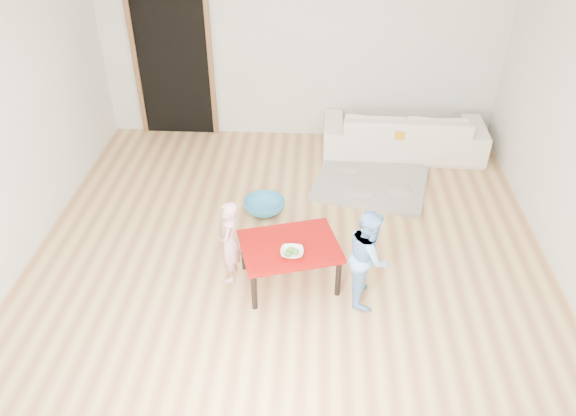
# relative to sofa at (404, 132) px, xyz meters

# --- Properties ---
(floor) EXTENTS (5.00, 5.00, 0.01)m
(floor) POSITION_rel_sofa_xyz_m (-1.32, -2.05, -0.29)
(floor) COLOR #A57046
(floor) RESTS_ON ground
(back_wall) EXTENTS (5.00, 0.02, 2.60)m
(back_wall) POSITION_rel_sofa_xyz_m (-1.32, 0.45, 1.01)
(back_wall) COLOR silver
(back_wall) RESTS_ON floor
(left_wall) EXTENTS (0.02, 5.00, 2.60)m
(left_wall) POSITION_rel_sofa_xyz_m (-3.82, -2.05, 1.01)
(left_wall) COLOR silver
(left_wall) RESTS_ON floor
(doorway) EXTENTS (1.02, 0.08, 2.11)m
(doorway) POSITION_rel_sofa_xyz_m (-2.92, 0.43, 0.74)
(doorway) COLOR brown
(doorway) RESTS_ON back_wall
(sofa) EXTENTS (1.99, 0.81, 0.58)m
(sofa) POSITION_rel_sofa_xyz_m (0.00, 0.00, 0.00)
(sofa) COLOR white
(sofa) RESTS_ON floor
(cushion) EXTENTS (0.48, 0.45, 0.11)m
(cushion) POSITION_rel_sofa_xyz_m (-0.21, -0.19, 0.15)
(cushion) COLOR orange
(cushion) RESTS_ON sofa
(red_table) EXTENTS (0.99, 0.85, 0.42)m
(red_table) POSITION_rel_sofa_xyz_m (-1.29, -2.49, -0.08)
(red_table) COLOR maroon
(red_table) RESTS_ON floor
(bowl) EXTENTS (0.20, 0.20, 0.05)m
(bowl) POSITION_rel_sofa_xyz_m (-1.26, -2.63, 0.16)
(bowl) COLOR white
(bowl) RESTS_ON red_table
(broccoli) EXTENTS (0.12, 0.12, 0.06)m
(broccoli) POSITION_rel_sofa_xyz_m (-1.26, -2.63, 0.16)
(broccoli) COLOR #2D5919
(broccoli) RESTS_ON red_table
(child_pink) EXTENTS (0.20, 0.30, 0.82)m
(child_pink) POSITION_rel_sofa_xyz_m (-1.83, -2.46, 0.12)
(child_pink) COLOR #D46170
(child_pink) RESTS_ON floor
(child_blue) EXTENTS (0.35, 0.45, 0.92)m
(child_blue) POSITION_rel_sofa_xyz_m (-0.61, -2.65, 0.17)
(child_blue) COLOR #69AEF4
(child_blue) RESTS_ON floor
(basin) EXTENTS (0.44, 0.44, 0.14)m
(basin) POSITION_rel_sofa_xyz_m (-1.62, -1.40, -0.22)
(basin) COLOR teal
(basin) RESTS_ON floor
(blanket) EXTENTS (1.43, 1.28, 0.06)m
(blanket) POSITION_rel_sofa_xyz_m (-0.44, -0.82, -0.26)
(blanket) COLOR #A9A395
(blanket) RESTS_ON floor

